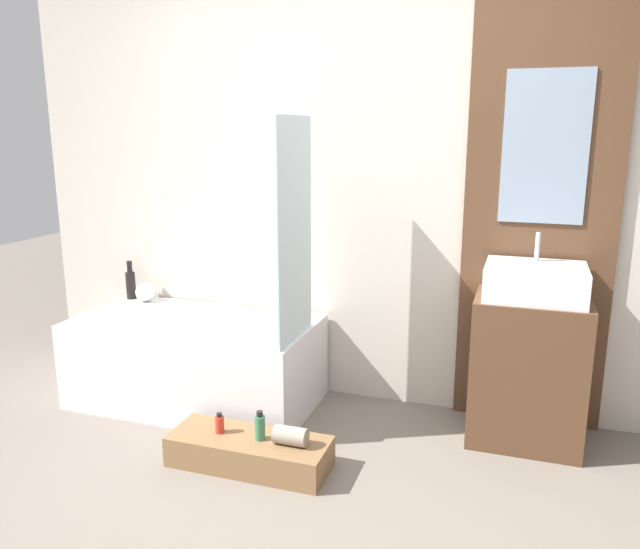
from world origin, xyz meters
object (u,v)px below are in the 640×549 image
bathtub (196,360)px  bottle_soap_primary (220,424)px  vase_round_light (145,292)px  sink (535,282)px  wooden_step_bench (249,451)px  bottle_soap_secondary (260,427)px  vase_tall_dark (131,283)px

bathtub → bottle_soap_primary: bathtub is taller
bathtub → vase_round_light: vase_round_light is taller
sink → wooden_step_bench: bearing=-150.7°
sink → bottle_soap_primary: (-1.42, -0.71, -0.67)m
bottle_soap_secondary → sink: bearing=30.4°
bottle_soap_secondary → wooden_step_bench: bearing=180.0°
vase_tall_dark → bottle_soap_primary: vase_tall_dark is taller
bottle_soap_secondary → vase_round_light: bearing=144.6°
bathtub → wooden_step_bench: 0.86m
vase_round_light → vase_tall_dark: bearing=166.5°
vase_round_light → bottle_soap_primary: bearing=-41.1°
bottle_soap_primary → vase_round_light: bearing=138.9°
bathtub → bottle_soap_secondary: bearing=-40.7°
vase_round_light → bathtub: bearing=-27.0°
bathtub → wooden_step_bench: (0.61, -0.58, -0.18)m
bathtub → vase_round_light: (-0.50, 0.26, 0.32)m
sink → vase_round_light: 2.39m
sink → bottle_soap_secondary: bearing=-149.6°
bottle_soap_primary → bottle_soap_secondary: bottle_soap_secondary is taller
wooden_step_bench → bottle_soap_secondary: bottle_soap_secondary is taller
wooden_step_bench → sink: (1.26, 0.71, 0.79)m
wooden_step_bench → bathtub: bearing=136.6°
sink → bottle_soap_secondary: 1.54m
bottle_soap_primary → sink: bearing=26.5°
vase_round_light → bottle_soap_primary: 1.32m
sink → vase_round_light: sink is taller
wooden_step_bench → bottle_soap_secondary: bearing=0.0°
vase_tall_dark → vase_round_light: 0.14m
bathtub → bottle_soap_secondary: bathtub is taller
wooden_step_bench → bottle_soap_primary: size_ratio=7.67×
bottle_soap_primary → bottle_soap_secondary: bearing=0.0°
bottle_soap_primary → bottle_soap_secondary: (0.22, 0.00, 0.02)m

